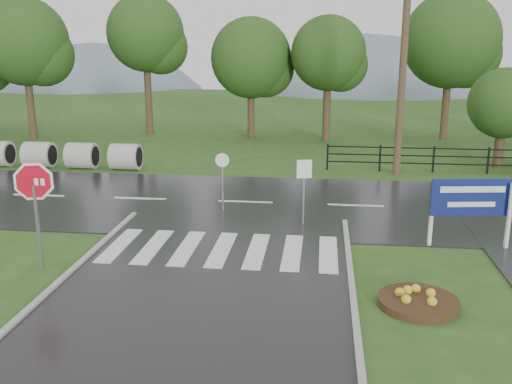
# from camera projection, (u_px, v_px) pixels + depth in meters

# --- Properties ---
(ground) EXTENTS (120.00, 120.00, 0.00)m
(ground) POSITION_uv_depth(u_px,v_px,m) (178.00, 340.00, 11.35)
(ground) COLOR #294F1A
(ground) RESTS_ON ground
(main_road) EXTENTS (90.00, 8.00, 0.04)m
(main_road) POSITION_uv_depth(u_px,v_px,m) (245.00, 203.00, 20.95)
(main_road) COLOR black
(main_road) RESTS_ON ground
(crosswalk) EXTENTS (6.50, 2.80, 0.02)m
(crosswalk) POSITION_uv_depth(u_px,v_px,m) (222.00, 249.00, 16.13)
(crosswalk) COLOR silver
(crosswalk) RESTS_ON ground
(fence_west) EXTENTS (9.58, 0.08, 1.20)m
(fence_west) POSITION_uv_depth(u_px,v_px,m) (434.00, 157.00, 25.65)
(fence_west) COLOR black
(fence_west) RESTS_ON ground
(hills) EXTENTS (102.00, 48.00, 48.00)m
(hills) POSITION_uv_depth(u_px,v_px,m) (326.00, 203.00, 77.33)
(hills) COLOR slate
(hills) RESTS_ON ground
(treeline) EXTENTS (83.20, 5.20, 10.00)m
(treeline) POSITION_uv_depth(u_px,v_px,m) (293.00, 140.00, 34.27)
(treeline) COLOR #1E4114
(treeline) RESTS_ON ground
(stop_sign) EXTENTS (1.30, 0.37, 3.01)m
(stop_sign) POSITION_uv_depth(u_px,v_px,m) (35.00, 192.00, 14.40)
(stop_sign) COLOR #939399
(stop_sign) RESTS_ON ground
(estate_billboard) EXTENTS (2.31, 0.39, 2.03)m
(estate_billboard) POSITION_uv_depth(u_px,v_px,m) (471.00, 201.00, 16.06)
(estate_billboard) COLOR silver
(estate_billboard) RESTS_ON ground
(flower_bed) EXTENTS (1.80, 1.80, 0.36)m
(flower_bed) POSITION_uv_depth(u_px,v_px,m) (418.00, 301.00, 12.77)
(flower_bed) COLOR #332111
(flower_bed) RESTS_ON ground
(reg_sign_small) EXTENTS (0.47, 0.13, 2.17)m
(reg_sign_small) POSITION_uv_depth(u_px,v_px,m) (304.00, 179.00, 17.99)
(reg_sign_small) COLOR #939399
(reg_sign_small) RESTS_ON ground
(reg_sign_round) EXTENTS (0.48, 0.06, 2.07)m
(reg_sign_round) POSITION_uv_depth(u_px,v_px,m) (222.00, 174.00, 19.57)
(reg_sign_round) COLOR #939399
(reg_sign_round) RESTS_ON ground
(utility_pole_east) EXTENTS (1.64, 0.59, 9.47)m
(utility_pole_east) POSITION_uv_depth(u_px,v_px,m) (403.00, 64.00, 24.31)
(utility_pole_east) COLOR #473523
(utility_pole_east) RESTS_ON ground
(entrance_tree_left) EXTENTS (3.24, 3.24, 4.63)m
(entrance_tree_left) POSITION_uv_depth(u_px,v_px,m) (504.00, 104.00, 26.14)
(entrance_tree_left) COLOR #3D2B1C
(entrance_tree_left) RESTS_ON ground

